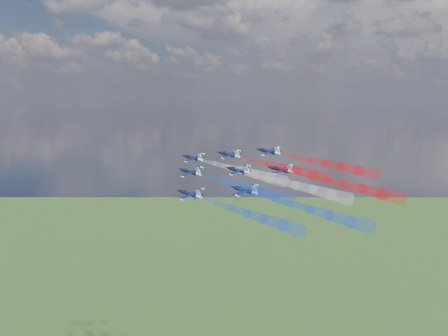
% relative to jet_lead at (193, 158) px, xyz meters
% --- Properties ---
extents(jet_lead, '(14.44, 13.32, 6.50)m').
position_rel_jet_lead_xyz_m(jet_lead, '(0.00, 0.00, 0.00)').
color(jet_lead, black).
extents(trail_lead, '(37.33, 16.60, 8.26)m').
position_rel_jet_lead_xyz_m(trail_lead, '(23.00, -7.61, -2.19)').
color(trail_lead, white).
extents(jet_inner_left, '(14.44, 13.32, 6.50)m').
position_rel_jet_lead_xyz_m(jet_inner_left, '(6.68, -13.50, -3.10)').
color(jet_inner_left, black).
extents(trail_inner_left, '(37.33, 16.60, 8.26)m').
position_rel_jet_lead_xyz_m(trail_inner_left, '(29.68, -21.11, -5.29)').
color(trail_inner_left, blue).
extents(jet_inner_right, '(14.44, 13.32, 6.50)m').
position_rel_jet_lead_xyz_m(jet_inner_right, '(13.23, 3.93, 1.52)').
color(jet_inner_right, black).
extents(trail_inner_right, '(37.33, 16.60, 8.26)m').
position_rel_jet_lead_xyz_m(trail_inner_right, '(36.23, -3.69, -0.67)').
color(trail_inner_right, red).
extents(jet_outer_left, '(14.44, 13.32, 6.50)m').
position_rel_jet_lead_xyz_m(jet_outer_left, '(13.84, -26.39, -7.98)').
color(jet_outer_left, black).
extents(trail_outer_left, '(37.33, 16.60, 8.26)m').
position_rel_jet_lead_xyz_m(trail_outer_left, '(36.84, -34.00, -10.16)').
color(trail_outer_left, blue).
extents(jet_center_third, '(14.44, 13.32, 6.50)m').
position_rel_jet_lead_xyz_m(jet_center_third, '(22.32, -8.20, -2.21)').
color(jet_center_third, black).
extents(trail_center_third, '(37.33, 16.60, 8.26)m').
position_rel_jet_lead_xyz_m(trail_center_third, '(45.32, -15.81, -4.40)').
color(trail_center_third, white).
extents(jet_outer_right, '(14.44, 13.32, 6.50)m').
position_rel_jet_lead_xyz_m(jet_outer_right, '(26.71, 9.32, 2.81)').
color(jet_outer_right, black).
extents(trail_outer_right, '(37.33, 16.60, 8.26)m').
position_rel_jet_lead_xyz_m(trail_outer_right, '(49.71, 1.71, 0.62)').
color(trail_outer_right, red).
extents(jet_rear_left, '(14.44, 13.32, 6.50)m').
position_rel_jet_lead_xyz_m(jet_rear_left, '(30.58, -21.49, -6.22)').
color(jet_rear_left, black).
extents(trail_rear_left, '(37.33, 16.60, 8.26)m').
position_rel_jet_lead_xyz_m(trail_rear_left, '(53.58, -29.10, -8.41)').
color(trail_rear_left, blue).
extents(jet_rear_right, '(14.44, 13.32, 6.50)m').
position_rel_jet_lead_xyz_m(jet_rear_right, '(35.84, -3.13, -1.76)').
color(jet_rear_right, black).
extents(trail_rear_right, '(37.33, 16.60, 8.26)m').
position_rel_jet_lead_xyz_m(trail_rear_right, '(58.84, -10.74, -3.94)').
color(trail_rear_right, red).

